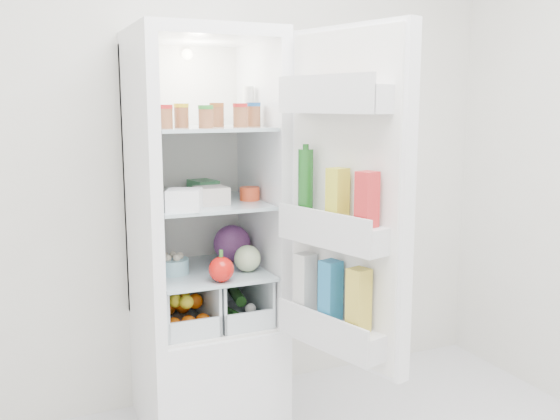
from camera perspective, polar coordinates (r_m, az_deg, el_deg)
name	(u,v)px	position (r m, az deg, el deg)	size (l,w,h in m)	color
room_walls	(402,64)	(1.76, 11.10, 12.99)	(3.02, 3.02, 2.61)	silver
refrigerator	(203,283)	(2.92, -7.07, -6.68)	(0.60, 0.60, 1.80)	white
shelf_low	(207,271)	(2.85, -6.73, -5.57)	(0.49, 0.53, 0.01)	#ACC0C9
shelf_mid	(205,203)	(2.78, -6.86, 0.61)	(0.49, 0.53, 0.01)	#ACC0C9
shelf_top	(204,128)	(2.75, -7.00, 7.42)	(0.49, 0.53, 0.01)	#ACC0C9
crisper_left	(181,302)	(2.85, -9.06, -8.32)	(0.23, 0.46, 0.22)	silver
crisper_right	(233,295)	(2.92, -4.36, -7.80)	(0.23, 0.46, 0.22)	silver
condiment_jars	(211,117)	(2.64, -6.31, 8.43)	(0.46, 0.16, 0.08)	#B21919
squeeze_bottle	(248,106)	(2.83, -2.90, 9.46)	(0.05, 0.05, 0.17)	white
tub_white	(184,200)	(2.56, -8.74, 0.93)	(0.13, 0.13, 0.09)	white
tub_cream	(211,196)	(2.70, -6.29, 1.33)	(0.13, 0.13, 0.08)	beige
tin_red	(250,194)	(2.80, -2.80, 1.50)	(0.09, 0.09, 0.06)	#DD4321
foil_tray	(165,194)	(2.90, -10.51, 1.46)	(0.17, 0.13, 0.04)	#BABBBF
tub_green	(203,189)	(2.91, -7.03, 1.95)	(0.10, 0.14, 0.08)	#3B834F
red_cabbage	(232,243)	(2.95, -4.41, -3.07)	(0.17, 0.17, 0.17)	#5A1F53
bell_pepper	(221,269)	(2.63, -5.38, -5.43)	(0.11, 0.11, 0.11)	red
mushroom_bowl	(173,266)	(2.79, -9.77, -5.09)	(0.14, 0.14, 0.07)	#91C9D9
salad_bag	(247,258)	(2.78, -3.00, -4.44)	(0.12, 0.12, 0.12)	#B9CD99
citrus_pile	(182,309)	(2.84, -8.94, -8.93)	(0.20, 0.31, 0.16)	orange
veg_pile	(234,305)	(2.93, -4.24, -8.67)	(0.16, 0.30, 0.10)	#1B4617
fridge_door	(343,207)	(2.41, 5.80, 0.26)	(0.31, 0.59, 1.30)	white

